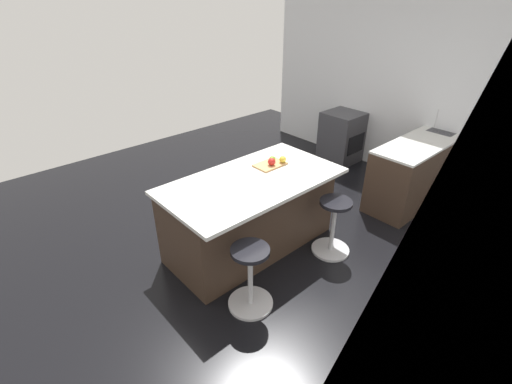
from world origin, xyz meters
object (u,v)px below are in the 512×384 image
(oven_range, at_px, (342,137))
(stool_middle, at_px, (250,279))
(cutting_board, at_px, (270,165))
(stool_by_window, at_px, (333,228))
(apple_yellow, at_px, (283,159))
(apple_green, at_px, (272,159))
(kitchen_island, at_px, (250,213))
(apple_red, at_px, (272,162))

(oven_range, xyz_separation_m, stool_middle, (3.44, 1.52, -0.11))
(stool_middle, bearing_deg, cutting_board, -141.62)
(stool_by_window, height_order, apple_yellow, apple_yellow)
(stool_middle, relative_size, apple_green, 8.95)
(kitchen_island, bearing_deg, cutting_board, -167.49)
(apple_green, height_order, apple_yellow, apple_yellow)
(oven_range, bearing_deg, stool_middle, 23.81)
(kitchen_island, distance_m, stool_middle, 0.96)
(cutting_board, height_order, apple_green, apple_green)
(kitchen_island, xyz_separation_m, stool_middle, (0.62, 0.71, -0.14))
(kitchen_island, height_order, stool_by_window, kitchen_island)
(stool_middle, relative_size, apple_red, 7.74)
(kitchen_island, relative_size, stool_middle, 2.92)
(kitchen_island, xyz_separation_m, apple_red, (-0.37, -0.05, 0.51))
(oven_range, bearing_deg, cutting_board, 16.51)
(stool_middle, distance_m, cutting_board, 1.42)
(stool_by_window, bearing_deg, apple_yellow, -81.69)
(apple_green, bearing_deg, stool_middle, 37.57)
(apple_red, bearing_deg, cutting_board, -108.63)
(apple_green, xyz_separation_m, apple_yellow, (-0.09, 0.09, 0.00))
(stool_middle, height_order, apple_red, apple_red)
(kitchen_island, distance_m, apple_green, 0.67)
(kitchen_island, distance_m, stool_by_window, 0.96)
(apple_green, relative_size, apple_yellow, 0.94)
(stool_middle, bearing_deg, stool_by_window, 180.00)
(kitchen_island, distance_m, apple_red, 0.63)
(oven_range, height_order, stool_middle, oven_range)
(stool_by_window, bearing_deg, cutting_board, -73.12)
(kitchen_island, height_order, apple_red, apple_red)
(kitchen_island, bearing_deg, apple_red, -172.91)
(stool_by_window, relative_size, apple_yellow, 8.42)
(apple_red, height_order, apple_green, apple_red)
(apple_red, bearing_deg, apple_green, -139.16)
(oven_range, xyz_separation_m, stool_by_window, (2.20, 1.52, -0.11))
(apple_red, relative_size, apple_yellow, 1.09)
(apple_red, bearing_deg, oven_range, -162.74)
(kitchen_island, bearing_deg, stool_by_window, 131.23)
(stool_by_window, relative_size, apple_red, 7.74)
(stool_by_window, bearing_deg, stool_middle, 0.00)
(apple_green, bearing_deg, kitchen_island, 13.00)
(apple_green, bearing_deg, apple_red, 40.84)
(cutting_board, bearing_deg, apple_red, 71.37)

